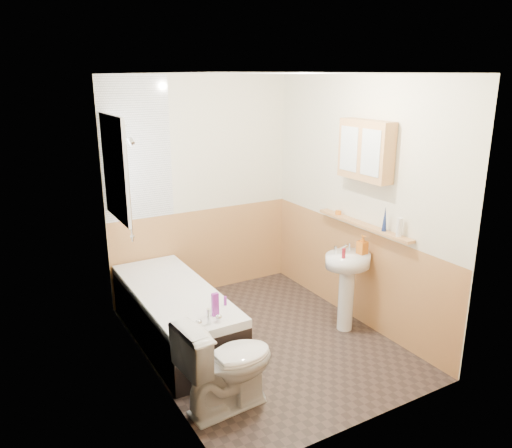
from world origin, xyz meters
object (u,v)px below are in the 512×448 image
object	(u,v)px
pine_shelf	(363,225)
medicine_cabinet	(366,150)
toilet	(227,364)
sink	(347,276)
bathtub	(175,313)

from	to	relation	value
pine_shelf	medicine_cabinet	world-z (taller)	medicine_cabinet
toilet	medicine_cabinet	bearing A→B (deg)	-76.74
toilet	pine_shelf	distance (m)	2.01
sink	medicine_cabinet	distance (m)	1.25
toilet	medicine_cabinet	size ratio (longest dim) A/B	1.22
bathtub	pine_shelf	world-z (taller)	pine_shelf
bathtub	sink	world-z (taller)	sink
bathtub	pine_shelf	bearing A→B (deg)	-19.36
pine_shelf	medicine_cabinet	xyz separation A→B (m)	(-0.03, -0.00, 0.74)
bathtub	sink	bearing A→B (deg)	-22.88
toilet	pine_shelf	size ratio (longest dim) A/B	0.60
pine_shelf	medicine_cabinet	bearing A→B (deg)	-169.91
toilet	sink	size ratio (longest dim) A/B	0.84
sink	medicine_cabinet	bearing A→B (deg)	-0.37
toilet	sink	distance (m)	1.70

